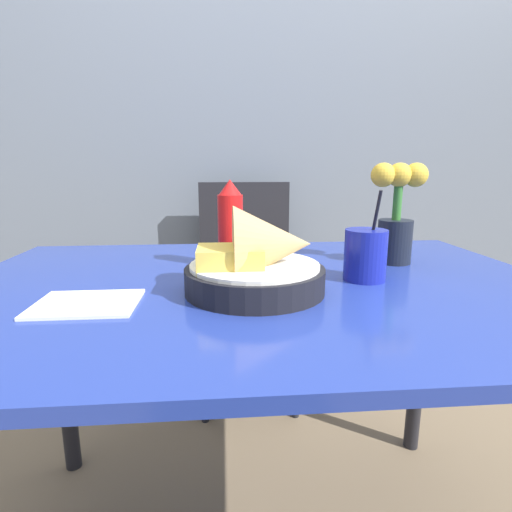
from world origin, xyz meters
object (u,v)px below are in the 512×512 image
(ketchup_bottle, at_px, (230,225))
(food_basket, at_px, (260,263))
(flower_vase, at_px, (397,213))
(chair_far_window, at_px, (246,270))
(drink_cup, at_px, (365,256))

(ketchup_bottle, bearing_deg, food_basket, -75.63)
(food_basket, distance_m, flower_vase, 0.43)
(ketchup_bottle, relative_size, flower_vase, 0.84)
(chair_far_window, xyz_separation_m, flower_vase, (0.34, -0.73, 0.33))
(drink_cup, bearing_deg, chair_far_window, 103.18)
(food_basket, height_order, ketchup_bottle, ketchup_bottle)
(ketchup_bottle, xyz_separation_m, drink_cup, (0.29, -0.14, -0.05))
(flower_vase, bearing_deg, food_basket, -149.41)
(food_basket, bearing_deg, ketchup_bottle, 104.37)
(food_basket, relative_size, ketchup_bottle, 1.29)
(chair_far_window, height_order, flower_vase, flower_vase)
(drink_cup, bearing_deg, flower_vase, 49.04)
(chair_far_window, distance_m, flower_vase, 0.87)
(chair_far_window, xyz_separation_m, ketchup_bottle, (-0.08, -0.74, 0.30))
(chair_far_window, xyz_separation_m, drink_cup, (0.21, -0.88, 0.25))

